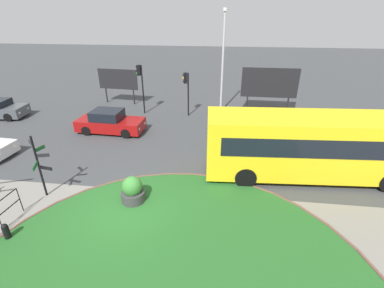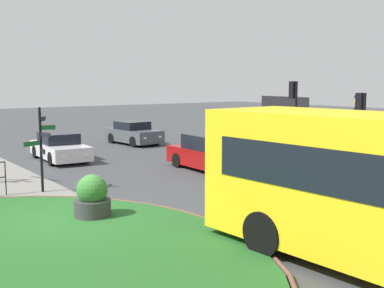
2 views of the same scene
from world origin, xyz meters
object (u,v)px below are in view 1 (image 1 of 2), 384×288
object	(u,v)px
billboard_left	(118,80)
billboard_right	(270,83)
bus_yellow	(313,145)
lamppost_tall	(223,60)
signpost_directional	(39,163)
traffic_light_near	(186,85)
planter_near_signpost	(133,191)
car_near_lane	(110,122)
bollard_foreground	(6,232)
traffic_light_far	(140,79)

from	to	relation	value
billboard_left	billboard_right	distance (m)	12.77
bus_yellow	lamppost_tall	bearing A→B (deg)	112.93
signpost_directional	traffic_light_near	bearing A→B (deg)	67.12
planter_near_signpost	car_near_lane	bearing A→B (deg)	118.47
traffic_light_near	planter_near_signpost	bearing A→B (deg)	75.44
bollard_foreground	billboard_left	xyz separation A→B (m)	(-1.79, 16.31, 1.72)
signpost_directional	bollard_foreground	world-z (taller)	signpost_directional
bollard_foreground	traffic_light_near	world-z (taller)	traffic_light_near
billboard_right	planter_near_signpost	distance (m)	14.85
traffic_light_far	billboard_left	world-z (taller)	traffic_light_far
bollard_foreground	traffic_light_near	bearing A→B (deg)	71.79
signpost_directional	billboard_right	size ratio (longest dim) A/B	0.67
planter_near_signpost	bus_yellow	bearing A→B (deg)	21.60
car_near_lane	traffic_light_far	xyz separation A→B (m)	(1.09, 4.01, 2.10)
bollard_foreground	bus_yellow	bearing A→B (deg)	26.20
traffic_light_far	planter_near_signpost	size ratio (longest dim) A/B	3.04
traffic_light_far	billboard_left	size ratio (longest dim) A/B	1.06
signpost_directional	bollard_foreground	bearing A→B (deg)	-86.31
traffic_light_far	planter_near_signpost	bearing A→B (deg)	102.60
billboard_left	lamppost_tall	bearing A→B (deg)	-3.00
signpost_directional	traffic_light_far	distance (m)	11.41
car_near_lane	traffic_light_near	distance (m)	6.34
traffic_light_near	lamppost_tall	distance (m)	3.36
bus_yellow	traffic_light_near	size ratio (longest dim) A/B	3.06
car_near_lane	billboard_right	bearing A→B (deg)	29.56
bollard_foreground	billboard_left	world-z (taller)	billboard_left
bollard_foreground	billboard_right	xyz separation A→B (m)	(10.95, 15.56, 1.96)
traffic_light_far	lamppost_tall	xyz separation A→B (m)	(6.24, 1.10, 1.35)
car_near_lane	planter_near_signpost	distance (m)	8.30
car_near_lane	traffic_light_near	bearing A→B (deg)	42.35
bollard_foreground	bus_yellow	size ratio (longest dim) A/B	0.07
bus_yellow	lamppost_tall	xyz separation A→B (m)	(-4.61, 9.23, 2.46)
planter_near_signpost	lamppost_tall	bearing A→B (deg)	74.76
lamppost_tall	traffic_light_near	bearing A→B (deg)	-155.29
traffic_light_near	traffic_light_far	world-z (taller)	traffic_light_far
billboard_right	planter_near_signpost	size ratio (longest dim) A/B	3.51
car_near_lane	planter_near_signpost	xyz separation A→B (m)	(3.95, -7.29, -0.12)
bus_yellow	planter_near_signpost	distance (m)	8.66
bollard_foreground	billboard_right	bearing A→B (deg)	54.86
signpost_directional	traffic_light_far	world-z (taller)	traffic_light_far
traffic_light_far	billboard_right	distance (m)	10.14
billboard_left	billboard_right	xyz separation A→B (m)	(12.74, -0.75, 0.24)
billboard_left	planter_near_signpost	world-z (taller)	billboard_left
lamppost_tall	billboard_left	world-z (taller)	lamppost_tall
traffic_light_near	traffic_light_far	distance (m)	3.61
bollard_foreground	planter_near_signpost	distance (m)	4.65
bollard_foreground	billboard_right	size ratio (longest dim) A/B	0.16
bollard_foreground	billboard_left	bearing A→B (deg)	96.28
bollard_foreground	bus_yellow	world-z (taller)	bus_yellow
billboard_left	planter_near_signpost	size ratio (longest dim) A/B	2.86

